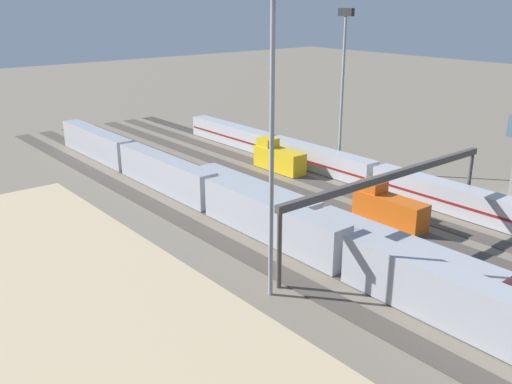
{
  "coord_description": "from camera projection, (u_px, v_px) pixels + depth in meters",
  "views": [
    {
      "loc": [
        -51.94,
        50.94,
        27.43
      ],
      "look_at": [
        4.24,
        4.72,
        2.5
      ],
      "focal_mm": 39.59,
      "sensor_mm": 36.0,
      "label": 1
    }
  ],
  "objects": [
    {
      "name": "track_bed_6",
      "position": [
        213.0,
        237.0,
        68.42
      ],
      "size": [
        140.0,
        2.8,
        0.12
      ],
      "primitive_type": "cube",
      "color": "#4C443D",
      "rests_on": "ground_plane"
    },
    {
      "name": "train_on_track_5",
      "position": [
        271.0,
        220.0,
        66.97
      ],
      "size": [
        119.8,
        3.0,
        5.0
      ],
      "color": "#A8AAB2",
      "rests_on": "ground_plane"
    },
    {
      "name": "light_mast_2",
      "position": [
        343.0,
        70.0,
        89.5
      ],
      "size": [
        2.8,
        0.7,
        26.14
      ],
      "color": "#9EA0A5",
      "rests_on": "ground_plane"
    },
    {
      "name": "light_mast_1",
      "position": [
        272.0,
        109.0,
        49.35
      ],
      "size": [
        2.8,
        0.7,
        29.01
      ],
      "color": "#9EA0A5",
      "rests_on": "ground_plane"
    },
    {
      "name": "train_on_track_0",
      "position": [
        365.0,
        172.0,
        87.06
      ],
      "size": [
        90.6,
        3.06,
        4.4
      ],
      "color": "#285193",
      "rests_on": "ground_plane"
    },
    {
      "name": "train_on_track_4",
      "position": [
        388.0,
        249.0,
        60.3
      ],
      "size": [
        66.4,
        3.0,
        4.4
      ],
      "color": "maroon",
      "rests_on": "ground_plane"
    },
    {
      "name": "track_bed_3",
      "position": [
        302.0,
        209.0,
        77.44
      ],
      "size": [
        140.0,
        2.8,
        0.12
      ],
      "primitive_type": "cube",
      "color": "#4C443D",
      "rests_on": "ground_plane"
    },
    {
      "name": "track_bed_2",
      "position": [
        327.0,
        202.0,
        80.44
      ],
      "size": [
        140.0,
        2.8,
        0.12
      ],
      "primitive_type": "cube",
      "color": "#4C443D",
      "rests_on": "ground_plane"
    },
    {
      "name": "train_on_track_1",
      "position": [
        278.0,
        158.0,
        94.6
      ],
      "size": [
        10.0,
        3.0,
        5.0
      ],
      "color": "gold",
      "rests_on": "ground_plane"
    },
    {
      "name": "track_bed_0",
      "position": [
        373.0,
        187.0,
        86.45
      ],
      "size": [
        140.0,
        2.8,
        0.12
      ],
      "primitive_type": "cube",
      "color": "#3D3833",
      "rests_on": "ground_plane"
    },
    {
      "name": "signal_gantry",
      "position": [
        391.0,
        182.0,
        64.45
      ],
      "size": [
        0.7,
        35.0,
        8.8
      ],
      "color": "#4C4742",
      "rests_on": "ground_plane"
    },
    {
      "name": "track_bed_4",
      "position": [
        275.0,
        218.0,
        74.43
      ],
      "size": [
        140.0,
        2.8,
        0.12
      ],
      "primitive_type": "cube",
      "color": "#3D3833",
      "rests_on": "ground_plane"
    },
    {
      "name": "train_on_track_2",
      "position": [
        388.0,
        208.0,
        72.03
      ],
      "size": [
        10.0,
        3.0,
        5.0
      ],
      "color": "#D85914",
      "rests_on": "ground_plane"
    },
    {
      "name": "track_bed_5",
      "position": [
        245.0,
        227.0,
        71.43
      ],
      "size": [
        140.0,
        2.8,
        0.12
      ],
      "primitive_type": "cube",
      "color": "#4C443D",
      "rests_on": "ground_plane"
    },
    {
      "name": "ground_plane",
      "position": [
        302.0,
        210.0,
        77.46
      ],
      "size": [
        400.0,
        400.0,
        0.0
      ],
      "primitive_type": "plane",
      "color": "#756B5B"
    },
    {
      "name": "track_bed_1",
      "position": [
        351.0,
        194.0,
        83.45
      ],
      "size": [
        140.0,
        2.8,
        0.12
      ],
      "primitive_type": "cube",
      "color": "#4C443D",
      "rests_on": "ground_plane"
    }
  ]
}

